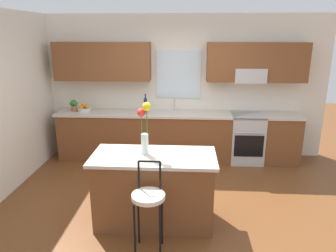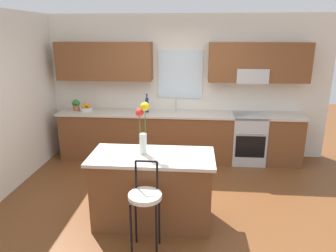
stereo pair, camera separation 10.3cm
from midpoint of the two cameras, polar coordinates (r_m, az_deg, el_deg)
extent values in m
plane|color=brown|center=(4.63, 0.36, -13.96)|extent=(14.00, 14.00, 0.00)
cube|color=silver|center=(6.13, 1.45, 7.15)|extent=(5.60, 0.12, 2.70)
cube|color=brown|center=(6.06, -12.33, 11.44)|extent=(1.78, 0.34, 0.70)
cube|color=brown|center=(5.96, 15.36, 11.16)|extent=(1.78, 0.34, 0.70)
cube|color=silver|center=(6.03, 1.44, 9.39)|extent=(0.84, 0.03, 0.90)
cube|color=#B7BABC|center=(5.93, 14.13, 8.98)|extent=(0.56, 0.36, 0.26)
cube|color=brown|center=(6.00, 1.26, -2.02)|extent=(4.50, 0.60, 0.88)
cube|color=beige|center=(5.87, 1.29, 2.24)|extent=(4.56, 0.64, 0.04)
cube|color=#B7BABC|center=(5.89, 0.61, 1.78)|extent=(0.54, 0.38, 0.11)
cylinder|color=#B7BABC|center=(6.00, 0.69, 3.83)|extent=(0.02, 0.02, 0.22)
cylinder|color=#B7BABC|center=(5.92, 0.67, 4.74)|extent=(0.02, 0.12, 0.02)
cube|color=#B7BABC|center=(6.07, 13.56, -2.08)|extent=(0.60, 0.60, 0.92)
cube|color=black|center=(5.81, 14.00, -3.57)|extent=(0.52, 0.02, 0.40)
cylinder|color=#B7BABC|center=(5.70, 14.24, -1.23)|extent=(0.50, 0.02, 0.02)
cube|color=brown|center=(4.05, -3.27, -11.66)|extent=(1.45, 0.65, 0.88)
cube|color=beige|center=(3.85, -3.38, -5.62)|extent=(1.53, 0.73, 0.04)
cylinder|color=black|center=(3.52, -6.97, -18.68)|extent=(0.02, 0.02, 0.66)
cylinder|color=black|center=(3.48, -2.35, -18.95)|extent=(0.02, 0.02, 0.66)
cylinder|color=black|center=(3.74, -6.21, -16.31)|extent=(0.02, 0.02, 0.66)
cylinder|color=black|center=(3.70, -1.91, -16.54)|extent=(0.02, 0.02, 0.66)
cylinder|color=silver|center=(3.42, -4.50, -12.67)|extent=(0.36, 0.36, 0.05)
cylinder|color=black|center=(3.47, -6.20, -8.82)|extent=(0.02, 0.02, 0.32)
cylinder|color=black|center=(3.44, -2.30, -8.97)|extent=(0.02, 0.02, 0.32)
cylinder|color=black|center=(3.39, -4.32, -6.46)|extent=(0.23, 0.02, 0.02)
cylinder|color=silver|center=(3.85, -5.01, -3.29)|extent=(0.09, 0.09, 0.26)
cylinder|color=#3D722D|center=(3.77, -4.62, -0.34)|extent=(0.01, 0.01, 0.52)
sphere|color=yellow|center=(3.70, -4.71, 3.55)|extent=(0.11, 0.11, 0.11)
cylinder|color=#3D722D|center=(3.80, -5.60, -0.82)|extent=(0.01, 0.01, 0.45)
sphere|color=red|center=(3.74, -5.70, 2.44)|extent=(0.10, 0.10, 0.10)
cylinder|color=silver|center=(6.18, -15.41, 2.86)|extent=(0.24, 0.24, 0.06)
sphere|color=orange|center=(6.15, -14.98, 3.44)|extent=(0.07, 0.07, 0.07)
sphere|color=orange|center=(6.22, -15.30, 3.56)|extent=(0.08, 0.08, 0.08)
sphere|color=orange|center=(6.19, -15.93, 3.44)|extent=(0.08, 0.08, 0.08)
sphere|color=orange|center=(6.16, -15.48, 3.72)|extent=(0.07, 0.07, 0.07)
cylinder|color=navy|center=(5.89, -4.62, 3.77)|extent=(0.06, 0.06, 0.27)
cylinder|color=navy|center=(5.85, -4.65, 5.38)|extent=(0.03, 0.03, 0.07)
cylinder|color=black|center=(5.85, -4.66, 5.77)|extent=(0.03, 0.03, 0.02)
cylinder|color=#9E5B3D|center=(6.25, -17.18, 3.08)|extent=(0.11, 0.11, 0.11)
sphere|color=#2D7A33|center=(6.22, -17.27, 4.11)|extent=(0.11, 0.11, 0.11)
sphere|color=#2D7A33|center=(6.25, -17.55, 3.86)|extent=(0.09, 0.09, 0.09)
sphere|color=#2D7A33|center=(6.20, -16.93, 3.91)|extent=(0.09, 0.09, 0.09)
camera|label=1|loc=(0.05, -90.62, -0.19)|focal=33.45mm
camera|label=2|loc=(0.05, 89.38, 0.19)|focal=33.45mm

